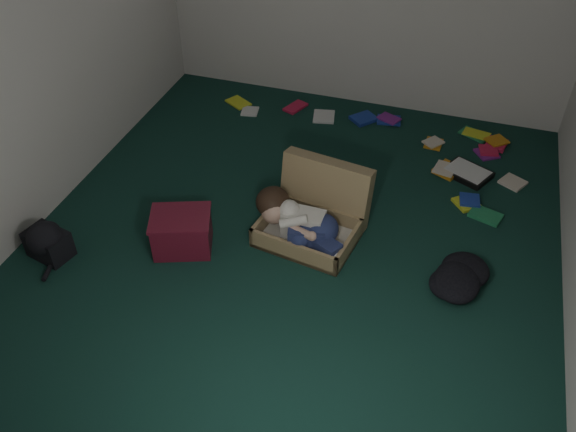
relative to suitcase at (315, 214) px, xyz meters
The scene contains 10 objects.
floor 0.25m from the suitcase, 129.93° to the right, with size 4.50×4.50×0.00m, color #113128.
wall_front 2.66m from the suitcase, 93.02° to the right, with size 4.50×4.50×0.00m, color silver.
wall_left 2.42m from the suitcase, behind, with size 4.50×4.50×0.00m, color silver.
suitcase is the anchor object (origin of this frame).
person 0.20m from the suitcase, 114.39° to the right, with size 0.77×0.47×0.33m.
maroon_bin 1.04m from the suitcase, 150.74° to the right, with size 0.54×0.49×0.31m.
backpack 2.03m from the suitcase, 153.98° to the right, with size 0.39×0.32×0.24m, color black, non-canonical shape.
clothing_pile 1.09m from the suitcase, 12.11° to the right, with size 0.44×0.36×0.14m, color black, non-canonical shape.
paper_tray 1.56m from the suitcase, 45.58° to the left, with size 0.47×0.43×0.05m.
book_scatter 1.51m from the suitcase, 73.55° to the left, with size 3.00×1.49×0.02m.
Camera 1 is at (1.04, -3.37, 3.23)m, focal length 38.00 mm.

